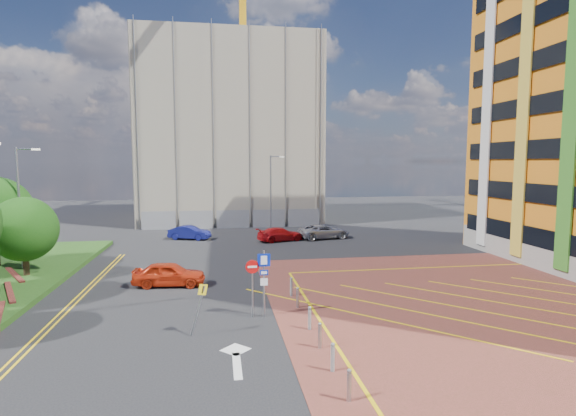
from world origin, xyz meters
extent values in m
plane|color=black|center=(0.00, 0.00, 0.00)|extent=(140.00, 140.00, 0.00)
cube|color=brown|center=(14.00, 0.00, 0.01)|extent=(26.00, 26.00, 0.02)
cube|color=maroon|center=(-12.80, 6.00, 0.20)|extent=(2.29, 4.27, 0.40)
cube|color=maroon|center=(-14.20, 10.00, 0.20)|extent=(2.69, 4.06, 0.40)
cylinder|color=#3D2B1C|center=(-13.50, 10.00, 1.20)|extent=(0.36, 0.36, 1.80)
sphere|color=#0E3C0D|center=(-13.50, 10.00, 3.20)|extent=(4.00, 4.00, 4.00)
cylinder|color=#9EA0A8|center=(-14.50, 12.00, 4.30)|extent=(0.16, 0.16, 8.00)
cylinder|color=#9EA0A8|center=(-13.90, 12.00, 8.18)|extent=(1.20, 0.10, 0.10)
cube|color=silver|center=(-13.30, 12.00, 8.15)|extent=(0.50, 0.15, 0.12)
cylinder|color=#9EA0A8|center=(4.00, 28.00, 4.00)|extent=(0.16, 0.16, 8.00)
cylinder|color=#9EA0A8|center=(4.60, 28.00, 7.88)|extent=(1.20, 0.10, 0.10)
cube|color=silver|center=(5.20, 28.00, 7.85)|extent=(0.50, 0.15, 0.12)
cylinder|color=#9EA0A8|center=(0.50, 1.00, 1.60)|extent=(0.10, 0.10, 3.20)
cube|color=#0922A5|center=(0.50, 0.97, 2.75)|extent=(0.60, 0.04, 0.60)
cube|color=white|center=(0.50, 0.94, 2.75)|extent=(0.30, 0.02, 0.42)
cube|color=#0922A5|center=(0.50, 0.97, 2.15)|extent=(0.40, 0.04, 0.25)
cube|color=white|center=(0.50, 0.94, 2.15)|extent=(0.28, 0.02, 0.14)
cube|color=white|center=(0.50, 0.97, 1.70)|extent=(0.35, 0.04, 0.35)
cylinder|color=#9EA0A8|center=(-0.05, 1.00, 1.35)|extent=(0.08, 0.08, 2.70)
cylinder|color=red|center=(-0.05, 0.97, 2.45)|extent=(0.64, 0.04, 0.64)
cube|color=white|center=(-0.05, 0.94, 2.45)|extent=(0.44, 0.02, 0.10)
cylinder|color=#9EA0A8|center=(-2.50, -0.90, 1.10)|extent=(0.68, 0.08, 2.14)
cube|color=yellow|center=(-2.28, -0.93, 2.00)|extent=(0.42, 0.42, 0.56)
cylinder|color=#9EA0A8|center=(2.30, -7.00, 0.47)|extent=(0.14, 0.14, 0.90)
cylinder|color=black|center=(2.30, -5.00, 0.47)|extent=(0.14, 0.14, 0.90)
cylinder|color=#9EA0A8|center=(2.30, -3.00, 0.47)|extent=(0.14, 0.14, 0.90)
cylinder|color=black|center=(2.30, -1.00, 0.47)|extent=(0.14, 0.14, 0.90)
cylinder|color=#9EA0A8|center=(2.30, 2.00, 0.47)|extent=(0.14, 0.14, 0.90)
cylinder|color=black|center=(2.30, 4.00, 0.47)|extent=(0.14, 0.14, 0.90)
cube|color=#A59A87|center=(0.00, 40.00, 11.00)|extent=(21.20, 19.20, 22.00)
cube|color=#FAAB16|center=(2.00, 42.00, 17.00)|extent=(0.90, 0.90, 34.00)
cube|color=gray|center=(1.00, 30.00, 1.00)|extent=(21.60, 0.06, 2.00)
imported|color=red|center=(-4.54, 7.19, 0.72)|extent=(4.33, 2.05, 1.43)
imported|color=navy|center=(-4.32, 23.34, 0.65)|extent=(4.16, 2.60, 1.29)
imported|color=#B70F13|center=(4.06, 21.12, 0.63)|extent=(4.65, 2.92, 1.26)
imported|color=#9C9BA2|center=(8.38, 21.85, 0.69)|extent=(5.30, 3.20, 1.38)
camera|label=1|loc=(-1.58, -19.67, 7.37)|focal=28.00mm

